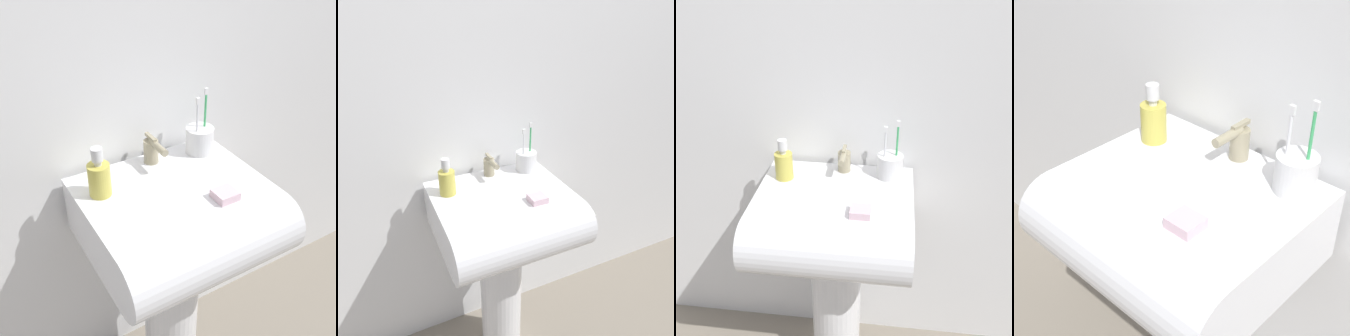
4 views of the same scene
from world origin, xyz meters
The scene contains 7 objects.
wall_back centered at (0.00, 0.24, 1.20)m, with size 5.00×0.05×2.40m, color white.
sink_pedestal centered at (0.00, 0.00, 0.35)m, with size 0.19×0.19×0.70m, color white.
sink_basin centered at (0.00, -0.06, 0.79)m, with size 0.52×0.48×0.18m.
faucet centered at (0.01, 0.14, 0.92)m, with size 0.05×0.12×0.09m.
toothbrush_cup centered at (0.18, 0.12, 0.92)m, with size 0.09×0.09×0.21m.
soap_bottle centered at (-0.19, 0.07, 0.93)m, with size 0.06×0.06×0.15m.
bar_soap centered at (0.10, -0.12, 0.89)m, with size 0.06×0.06×0.02m, color silver.
Camera 2 is at (-0.44, -1.01, 1.54)m, focal length 35.00 mm.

